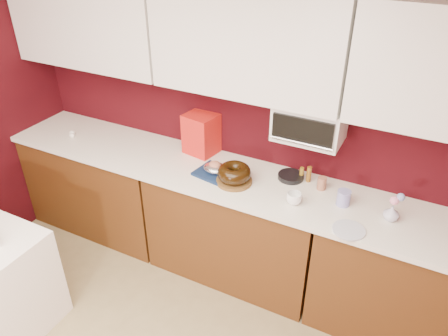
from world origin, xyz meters
TOP-DOWN VIEW (x-y plane):
  - wall_back at (0.00, 2.25)m, footprint 4.00×0.02m
  - base_cabinet_left at (-1.33, 1.94)m, footprint 1.31×0.58m
  - base_cabinet_center at (0.00, 1.94)m, footprint 1.31×0.58m
  - base_cabinet_right at (1.33, 1.94)m, footprint 1.31×0.58m
  - countertop at (0.00, 1.94)m, footprint 4.00×0.62m
  - upper_cabinet_left at (-1.33, 2.08)m, footprint 1.31×0.33m
  - upper_cabinet_center at (0.00, 2.08)m, footprint 1.31×0.33m
  - toaster_oven at (0.45, 2.10)m, footprint 0.45×0.30m
  - toaster_oven_door at (0.45, 1.94)m, footprint 0.40×0.02m
  - toaster_oven_handle at (0.45, 1.93)m, footprint 0.42×0.02m
  - cake_base at (0.01, 1.87)m, footprint 0.30×0.30m
  - bundt_cake at (0.01, 1.87)m, footprint 0.30×0.30m
  - navy_towel at (-0.16, 1.91)m, footprint 0.31×0.27m
  - foil_ham_nest at (-0.16, 1.91)m, footprint 0.18×0.15m
  - roasted_ham at (-0.16, 1.91)m, footprint 0.10×0.09m
  - pandoro_box at (-0.42, 2.16)m, footprint 0.27×0.25m
  - dark_pan at (0.35, 2.11)m, footprint 0.24×0.24m
  - coffee_mug at (0.48, 1.82)m, footprint 0.12×0.12m
  - blue_jar at (0.77, 1.96)m, footprint 0.11×0.11m
  - flower_vase at (1.08, 1.94)m, footprint 0.10×0.10m
  - flower_pink at (1.08, 1.94)m, footprint 0.06×0.06m
  - flower_blue at (1.11, 1.96)m, footprint 0.05×0.05m
  - china_plate at (0.87, 1.71)m, footprint 0.23×0.23m
  - amber_bottle at (0.42, 2.14)m, footprint 0.04×0.04m
  - paper_cup at (0.59, 2.07)m, footprint 0.07×0.07m
  - egg_left at (-1.52, 1.87)m, footprint 0.06×0.05m
  - egg_right at (-1.56, 1.91)m, footprint 0.06×0.05m
  - amber_bottle_tall at (0.48, 2.13)m, footprint 0.04×0.04m

SIDE VIEW (x-z plane):
  - base_cabinet_left at x=-1.33m, z-range 0.00..0.86m
  - base_cabinet_center at x=0.00m, z-range 0.00..0.86m
  - base_cabinet_right at x=1.33m, z-range 0.00..0.86m
  - countertop at x=0.00m, z-range 0.86..0.90m
  - china_plate at x=0.87m, z-range 0.90..0.91m
  - navy_towel at x=-0.16m, z-range 0.90..0.92m
  - cake_base at x=0.01m, z-range 0.90..0.92m
  - dark_pan at x=0.35m, z-range 0.90..0.93m
  - egg_left at x=-1.52m, z-range 0.90..0.94m
  - egg_right at x=-1.56m, z-range 0.90..0.94m
  - amber_bottle at x=0.42m, z-range 0.90..0.99m
  - paper_cup at x=0.59m, z-range 0.90..0.99m
  - coffee_mug at x=0.48m, z-range 0.90..1.00m
  - blue_jar at x=0.77m, z-range 0.90..1.01m
  - foil_ham_nest at x=-0.16m, z-range 0.92..0.99m
  - flower_vase at x=1.08m, z-range 0.90..1.02m
  - amber_bottle_tall at x=0.48m, z-range 0.90..1.02m
  - bundt_cake at x=0.01m, z-range 0.93..1.03m
  - roasted_ham at x=-0.16m, z-range 0.95..1.01m
  - flower_pink at x=1.08m, z-range 1.02..1.08m
  - pandoro_box at x=-0.42m, z-range 0.90..1.22m
  - flower_blue at x=1.11m, z-range 1.04..1.10m
  - wall_back at x=0.00m, z-range 0.00..2.50m
  - toaster_oven_handle at x=0.45m, z-range 1.29..1.31m
  - toaster_oven at x=0.45m, z-range 1.25..1.50m
  - toaster_oven_door at x=0.45m, z-range 1.28..1.47m
  - upper_cabinet_left at x=-1.33m, z-range 1.50..2.20m
  - upper_cabinet_center at x=0.00m, z-range 1.50..2.20m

